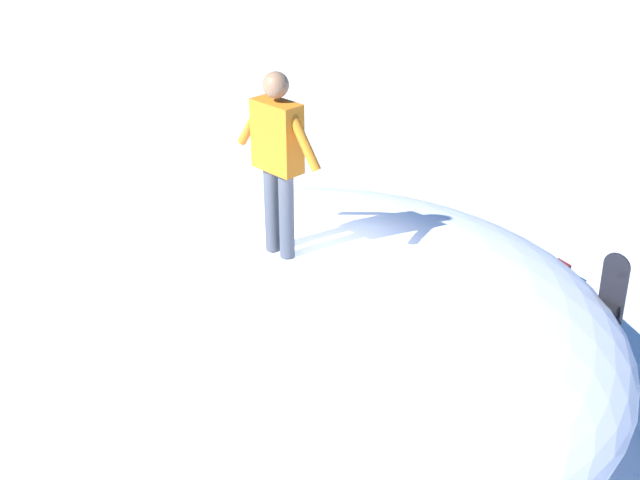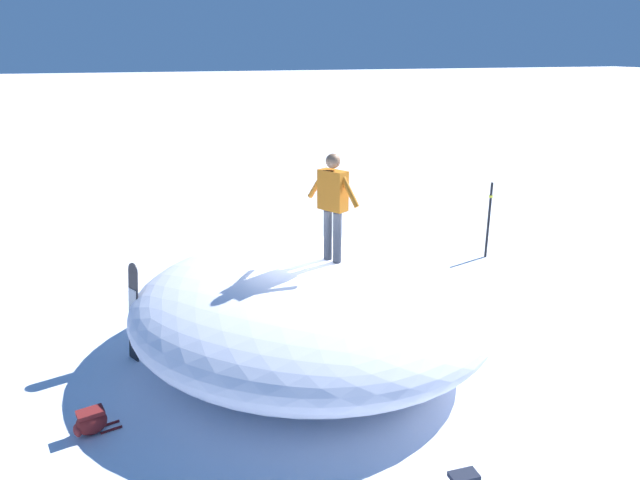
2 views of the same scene
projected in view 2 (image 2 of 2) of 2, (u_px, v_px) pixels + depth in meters
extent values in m
plane|color=white|center=(320.00, 339.00, 10.46)|extent=(240.00, 240.00, 0.00)
ellipsoid|color=white|center=(310.00, 307.00, 9.77)|extent=(8.30, 8.32, 1.69)
cylinder|color=#333842|center=(337.00, 237.00, 9.28)|extent=(0.14, 0.14, 0.85)
cylinder|color=#333842|center=(328.00, 234.00, 9.41)|extent=(0.14, 0.14, 0.85)
cube|color=orange|center=(333.00, 190.00, 9.11)|extent=(0.52, 0.43, 0.63)
sphere|color=#936B4C|center=(333.00, 161.00, 8.97)|extent=(0.23, 0.23, 0.23)
cylinder|color=orange|center=(349.00, 190.00, 8.89)|extent=(0.39, 0.27, 0.52)
cylinder|color=orange|center=(318.00, 184.00, 9.30)|extent=(0.39, 0.27, 0.52)
cube|color=black|center=(133.00, 316.00, 9.60)|extent=(0.32, 0.28, 1.55)
cylinder|color=black|center=(133.00, 271.00, 9.41)|extent=(0.26, 0.17, 0.27)
cube|color=#B2B2B7|center=(132.00, 300.00, 9.52)|extent=(0.22, 0.15, 0.37)
cube|color=black|center=(136.00, 299.00, 9.57)|extent=(0.20, 0.16, 0.12)
cube|color=black|center=(136.00, 331.00, 9.70)|extent=(0.20, 0.16, 0.12)
ellipsoid|color=maroon|center=(92.00, 422.00, 7.85)|extent=(0.36, 0.46, 0.36)
ellipsoid|color=maroon|center=(78.00, 430.00, 7.78)|extent=(0.22, 0.16, 0.17)
cube|color=maroon|center=(90.00, 413.00, 7.81)|extent=(0.30, 0.39, 0.06)
cylinder|color=maroon|center=(111.00, 430.00, 7.96)|extent=(0.11, 0.29, 0.04)
cylinder|color=maroon|center=(109.00, 424.00, 8.08)|extent=(0.11, 0.29, 0.04)
cube|color=#1E2333|center=(464.00, 476.00, 6.62)|extent=(0.20, 0.33, 0.06)
cylinder|color=black|center=(489.00, 220.00, 14.25)|extent=(0.06, 0.06, 1.89)
cylinder|color=yellow|center=(491.00, 196.00, 14.06)|extent=(0.10, 0.10, 0.06)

